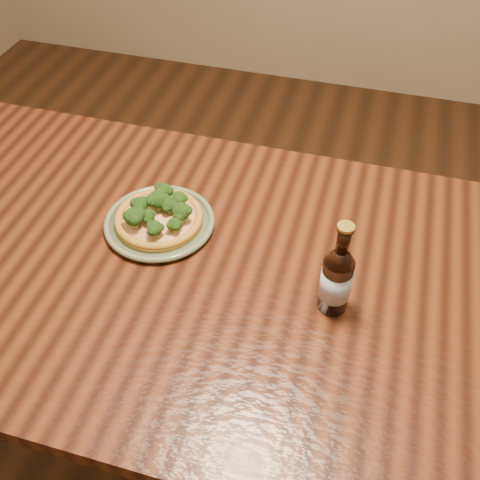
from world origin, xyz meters
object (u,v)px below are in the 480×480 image
(pizza, at_px, (159,216))
(beer_bottle, at_px, (336,278))
(table, at_px, (214,294))
(plate, at_px, (160,223))

(pizza, distance_m, beer_bottle, 0.44)
(table, distance_m, beer_bottle, 0.32)
(table, relative_size, plate, 6.35)
(plate, relative_size, pizza, 1.26)
(pizza, bearing_deg, plate, 166.36)
(table, distance_m, plate, 0.20)
(table, bearing_deg, pizza, 150.31)
(beer_bottle, bearing_deg, pizza, -175.02)
(plate, relative_size, beer_bottle, 1.14)
(table, height_order, beer_bottle, beer_bottle)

